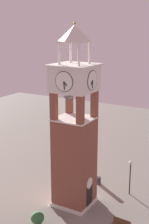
% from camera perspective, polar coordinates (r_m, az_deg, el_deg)
% --- Properties ---
extents(ground, '(80.00, 80.00, 0.00)m').
position_cam_1_polar(ground, '(32.72, -0.00, -15.88)').
color(ground, gray).
extents(clock_tower, '(3.85, 3.85, 17.18)m').
position_cam_1_polar(clock_tower, '(29.76, 0.00, -4.38)').
color(clock_tower, brown).
rests_on(clock_tower, ground).
extents(lamp_post, '(0.36, 0.36, 3.67)m').
position_cam_1_polar(lamp_post, '(33.53, 9.91, -10.35)').
color(lamp_post, black).
rests_on(lamp_post, ground).
extents(trash_bin, '(0.52, 0.52, 0.80)m').
position_cam_1_polar(trash_bin, '(36.11, 4.29, -12.05)').
color(trash_bin, '#2D2D33').
rests_on(trash_bin, ground).
extents(shrub_near_entry, '(1.19, 1.19, 1.06)m').
position_cam_1_polar(shrub_near_entry, '(29.78, -6.62, -18.20)').
color(shrub_near_entry, '#336638').
rests_on(shrub_near_entry, ground).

